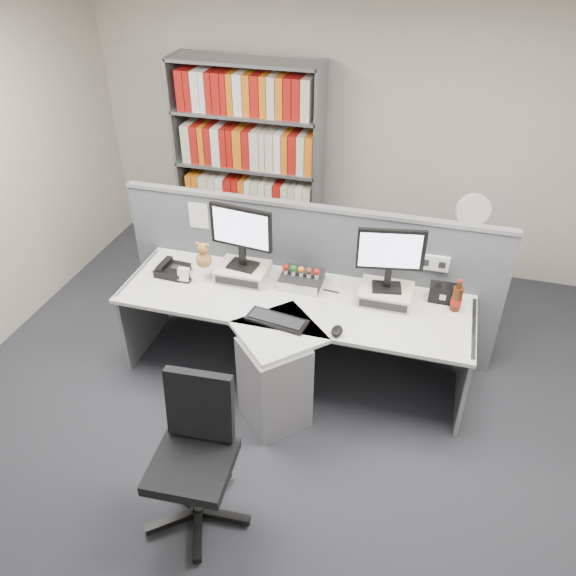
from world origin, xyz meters
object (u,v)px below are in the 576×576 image
(monitor_left, at_px, (241,232))
(keyboard, at_px, (277,320))
(monitor_right, at_px, (390,254))
(office_chair, at_px, (196,450))
(cola_bottle, at_px, (457,299))
(desk, at_px, (286,344))
(filing_cabinet, at_px, (459,280))
(desk_fan, at_px, (472,214))
(desk_phone, at_px, (172,270))
(mouse, at_px, (337,331))
(speaker, at_px, (443,293))
(desktop_pc, at_px, (302,280))
(desk_calendar, at_px, (184,276))
(shelving_unit, at_px, (249,169))

(monitor_left, xyz_separation_m, keyboard, (0.41, -0.47, -0.38))
(monitor_right, relative_size, office_chair, 0.50)
(monitor_left, xyz_separation_m, cola_bottle, (1.59, 0.02, -0.30))
(desk, bearing_deg, filing_cabinet, 49.39)
(filing_cabinet, xyz_separation_m, desk_fan, (0.00, -0.00, 0.65))
(keyboard, bearing_deg, desk_phone, 159.12)
(keyboard, height_order, desk_phone, desk_phone)
(keyboard, relative_size, office_chair, 0.47)
(mouse, xyz_separation_m, desk_phone, (-1.40, 0.38, 0.01))
(monitor_right, height_order, mouse, monitor_right)
(speaker, distance_m, office_chair, 2.07)
(desktop_pc, relative_size, mouse, 2.50)
(desk, height_order, filing_cabinet, desk)
(monitor_right, bearing_deg, office_chair, -120.02)
(cola_bottle, xyz_separation_m, filing_cabinet, (0.06, 1.00, -0.46))
(speaker, relative_size, cola_bottle, 0.79)
(keyboard, relative_size, mouse, 3.64)
(filing_cabinet, xyz_separation_m, office_chair, (-1.42, -2.52, 0.17))
(desk_calendar, relative_size, cola_bottle, 0.46)
(filing_cabinet, bearing_deg, desk_fan, -90.00)
(cola_bottle, bearing_deg, desk_fan, 86.69)
(desk, height_order, shelving_unit, shelving_unit)
(monitor_left, relative_size, desk_calendar, 4.27)
(desktop_pc, height_order, speaker, speaker)
(filing_cabinet, bearing_deg, shelving_unit, 167.93)
(monitor_right, xyz_separation_m, desk_calendar, (-1.52, -0.17, -0.34))
(filing_cabinet, bearing_deg, mouse, -118.46)
(desktop_pc, distance_m, office_chair, 1.57)
(desk, distance_m, monitor_right, 0.99)
(desk_calendar, height_order, cola_bottle, cola_bottle)
(desk_phone, bearing_deg, filing_cabinet, 26.79)
(desk, distance_m, monitor_left, 0.89)
(monitor_right, distance_m, shelving_unit, 2.13)
(speaker, bearing_deg, desk_calendar, -171.79)
(desk, distance_m, desktop_pc, 0.52)
(mouse, xyz_separation_m, filing_cabinet, (0.81, 1.50, -0.39))
(monitor_right, xyz_separation_m, filing_cabinet, (0.55, 1.02, -0.76))
(desk_calendar, bearing_deg, desktop_pc, 13.24)
(monitor_left, xyz_separation_m, mouse, (0.84, -0.48, -0.37))
(cola_bottle, bearing_deg, shelving_unit, 144.63)
(mouse, xyz_separation_m, shelving_unit, (-1.29, 1.95, 0.23))
(desk_phone, height_order, desk_calendar, desk_calendar)
(speaker, relative_size, filing_cabinet, 0.29)
(desk_phone, xyz_separation_m, filing_cabinet, (2.21, 1.12, -0.41))
(cola_bottle, height_order, shelving_unit, shelving_unit)
(desk_phone, relative_size, cola_bottle, 0.94)
(desk_phone, distance_m, desk_calendar, 0.16)
(desk, height_order, desk_fan, desk_fan)
(speaker, bearing_deg, filing_cabinet, 80.52)
(monitor_right, xyz_separation_m, shelving_unit, (-1.55, 1.47, -0.13))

